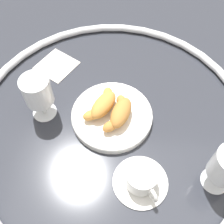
% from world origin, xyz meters
% --- Properties ---
extents(ground_plane, '(2.20, 2.20, 0.00)m').
position_xyz_m(ground_plane, '(0.00, 0.00, 0.00)').
color(ground_plane, '#2D3038').
extents(table_chrome_rim, '(0.78, 0.78, 0.02)m').
position_xyz_m(table_chrome_rim, '(0.00, 0.00, 0.01)').
color(table_chrome_rim, silver).
rests_on(table_chrome_rim, ground_plane).
extents(pastry_plate, '(0.23, 0.23, 0.02)m').
position_xyz_m(pastry_plate, '(0.01, -0.00, 0.01)').
color(pastry_plate, white).
rests_on(pastry_plate, ground_plane).
extents(croissant_large, '(0.13, 0.09, 0.04)m').
position_xyz_m(croissant_large, '(-0.00, -0.02, 0.04)').
color(croissant_large, '#BC7A38').
rests_on(croissant_large, pastry_plate).
extents(croissant_small, '(0.12, 0.10, 0.04)m').
position_xyz_m(croissant_small, '(0.02, 0.03, 0.04)').
color(croissant_small, '#CC893D').
rests_on(croissant_small, pastry_plate).
extents(coffee_cup_near, '(0.14, 0.14, 0.06)m').
position_xyz_m(coffee_cup_near, '(-0.17, -0.09, 0.03)').
color(coffee_cup_near, white).
rests_on(coffee_cup_near, ground_plane).
extents(juice_glass_left, '(0.08, 0.08, 0.14)m').
position_xyz_m(juice_glass_left, '(0.01, 0.19, 0.10)').
color(juice_glass_left, white).
rests_on(juice_glass_left, ground_plane).
extents(folded_napkin, '(0.15, 0.15, 0.01)m').
position_xyz_m(folded_napkin, '(0.19, 0.20, 0.00)').
color(folded_napkin, silver).
rests_on(folded_napkin, ground_plane).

